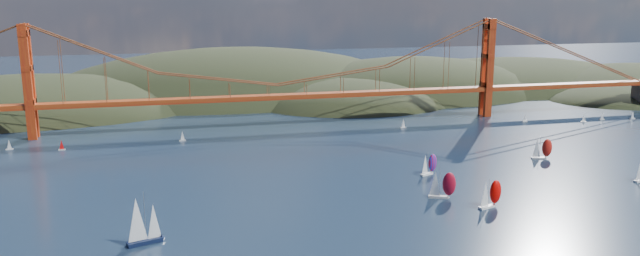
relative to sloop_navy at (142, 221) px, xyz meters
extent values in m
ellipsoid|color=black|center=(-76.04, 226.58, -18.01)|extent=(240.00, 140.00, 64.00)
ellipsoid|color=black|center=(53.96, 266.58, -23.61)|extent=(300.00, 180.00, 96.00)
ellipsoid|color=black|center=(173.96, 236.58, -20.11)|extent=(220.00, 140.00, 76.00)
ellipsoid|color=black|center=(123.96, 206.58, -15.21)|extent=(140.00, 110.00, 48.00)
ellipsoid|color=black|center=(263.96, 256.58, -17.31)|extent=(260.00, 160.00, 60.00)
ellipsoid|color=black|center=(348.96, 216.58, -15.91)|extent=(220.00, 150.00, 52.00)
ellipsoid|color=black|center=(303.96, 176.58, -11.71)|extent=(120.00, 90.00, 28.00)
cube|color=#963511|center=(63.96, 146.58, 9.19)|extent=(440.00, 7.00, 1.60)
cube|color=maroon|center=(63.96, 146.58, 7.99)|extent=(440.00, 7.00, 0.80)
cube|color=maroon|center=(-56.04, 146.58, 20.69)|extent=(4.00, 8.50, 55.00)
cube|color=maroon|center=(183.96, 146.58, 20.69)|extent=(4.00, 8.50, 55.00)
cube|color=black|center=(0.36, 0.13, -6.22)|extent=(10.22, 5.90, 1.18)
cylinder|color=#99999E|center=(0.83, 0.29, 1.50)|extent=(0.15, 0.15, 14.25)
cone|color=white|center=(-1.31, -0.47, 0.78)|extent=(7.05, 7.05, 12.54)
cone|color=white|center=(3.15, 1.12, -0.64)|extent=(5.04, 5.04, 9.98)
cube|color=silver|center=(97.74, 17.71, -6.42)|extent=(6.70, 4.09, 0.78)
cylinder|color=#99999E|center=(98.04, 17.59, -1.17)|extent=(0.10, 0.10, 9.74)
cone|color=white|center=(96.66, 18.14, -1.65)|extent=(4.72, 4.72, 8.57)
ellipsoid|color=#A20B20|center=(101.06, 16.39, -1.65)|extent=(5.28, 4.33, 8.18)
cube|color=white|center=(109.18, 4.39, -6.43)|extent=(6.57, 3.56, 0.76)
cylinder|color=#99999E|center=(109.48, 4.48, -1.30)|extent=(0.10, 0.10, 9.50)
cone|color=white|center=(108.09, 4.05, -1.78)|extent=(4.43, 4.43, 8.36)
ellipsoid|color=#D80300|center=(112.50, 5.41, -1.78)|extent=(5.06, 3.97, 7.98)
cone|color=white|center=(178.39, 16.99, -1.98)|extent=(3.88, 3.88, 8.02)
cube|color=silver|center=(160.59, 55.20, -6.45)|extent=(6.29, 2.91, 0.73)
cylinder|color=#99999E|center=(160.88, 55.13, -1.53)|extent=(0.09, 0.09, 9.11)
cone|color=white|center=(159.52, 55.42, -1.99)|extent=(4.03, 4.03, 8.02)
ellipsoid|color=red|center=(163.86, 54.51, -1.99)|extent=(4.71, 3.49, 7.65)
cube|color=white|center=(104.77, 44.17, -6.48)|extent=(5.76, 3.56, 0.67)
cylinder|color=#99999E|center=(105.03, 44.28, -1.95)|extent=(0.08, 0.08, 8.38)
cone|color=white|center=(103.84, 43.79, -2.37)|extent=(4.08, 4.08, 7.37)
ellipsoid|color=#AE0F2B|center=(107.61, 45.33, -2.37)|extent=(4.55, 3.75, 7.04)
cube|color=silver|center=(-62.28, 124.82, -6.56)|extent=(3.00, 1.00, 0.50)
cone|color=white|center=(-62.28, 124.82, -4.21)|extent=(2.00, 2.00, 4.20)
cube|color=silver|center=(-39.24, 118.61, -6.56)|extent=(3.00, 1.00, 0.50)
cone|color=red|center=(-39.24, 118.61, -4.21)|extent=(2.00, 2.00, 4.20)
cube|color=silver|center=(13.93, 123.79, -6.56)|extent=(3.00, 1.00, 0.50)
cone|color=white|center=(13.93, 123.79, -4.21)|extent=(2.00, 2.00, 4.20)
cube|color=silver|center=(196.51, 124.93, -6.56)|extent=(3.00, 1.00, 0.50)
cone|color=white|center=(196.51, 124.93, -4.21)|extent=(2.00, 2.00, 4.20)
cube|color=silver|center=(227.34, 116.92, -6.56)|extent=(3.00, 1.00, 0.50)
cone|color=white|center=(227.34, 116.92, -4.21)|extent=(2.00, 2.00, 4.20)
cube|color=silver|center=(241.20, 119.82, -6.56)|extent=(3.00, 1.00, 0.50)
cone|color=white|center=(241.20, 119.82, -4.21)|extent=(2.00, 2.00, 4.20)
cube|color=silver|center=(259.35, 117.94, -6.56)|extent=(3.00, 1.00, 0.50)
cone|color=white|center=(259.35, 117.94, -4.21)|extent=(2.00, 2.00, 4.20)
cube|color=silver|center=(126.53, 126.03, -6.56)|extent=(3.00, 1.00, 0.50)
cone|color=white|center=(126.53, 126.03, -4.21)|extent=(2.00, 2.00, 4.20)
camera|label=1|loc=(9.88, -172.07, 63.25)|focal=35.00mm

